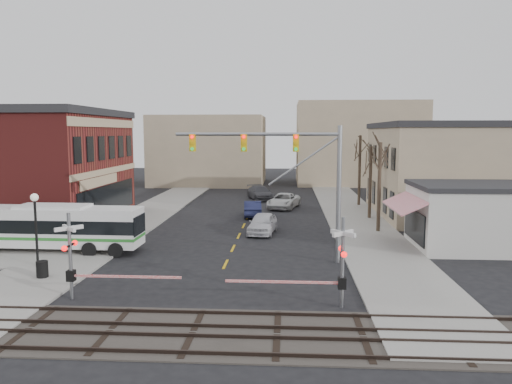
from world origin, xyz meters
TOP-DOWN VIEW (x-y plane):
  - ground at (0.00, 0.00)m, footprint 160.00×160.00m
  - sidewalk_west at (-9.50, 20.00)m, footprint 5.00×60.00m
  - sidewalk_east at (9.50, 20.00)m, footprint 5.00×60.00m
  - ballast_strip at (0.00, -8.00)m, footprint 160.00×5.00m
  - rail_tracks at (0.00, -8.00)m, footprint 160.00×3.91m
  - tan_building at (22.00, 20.00)m, footprint 20.30×15.30m
  - awning_shop at (15.97, 7.00)m, footprint 9.74×6.20m
  - tree_east_a at (10.50, 12.00)m, footprint 0.28×0.28m
  - tree_east_b at (10.80, 18.00)m, footprint 0.28×0.28m
  - tree_east_c at (11.00, 26.00)m, footprint 0.28×0.28m
  - transit_bus at (-11.29, 4.40)m, footprint 11.16×2.62m
  - traffic_signal_mast at (3.85, 2.84)m, footprint 9.61×0.30m
  - rr_crossing_west at (-5.86, -4.45)m, footprint 5.60×1.36m
  - rr_crossing_east at (5.52, -4.80)m, footprint 5.60×1.36m
  - street_lamp at (-10.52, 0.67)m, footprint 0.44×0.44m
  - trash_bin at (-9.14, -1.54)m, footprint 0.60×0.60m
  - car_a at (1.70, 11.06)m, footprint 2.37×4.74m
  - car_b at (0.41, 18.69)m, footprint 1.91×4.50m
  - car_c at (3.19, 23.89)m, footprint 3.70×5.80m
  - car_d at (0.49, 30.33)m, footprint 3.73×5.65m
  - pedestrian_near at (-8.13, 4.75)m, footprint 0.49×0.73m
  - pedestrian_far at (-10.36, 8.41)m, footprint 1.08×0.98m

SIDE VIEW (x-z plane):
  - ground at x=0.00m, z-range 0.00..0.00m
  - ballast_strip at x=0.00m, z-range 0.00..0.06m
  - sidewalk_west at x=-9.50m, z-range 0.00..0.12m
  - sidewalk_east at x=9.50m, z-range 0.00..0.12m
  - rail_tracks at x=0.00m, z-range 0.05..0.19m
  - trash_bin at x=-9.14m, z-range 0.12..0.97m
  - car_b at x=0.41m, z-range 0.00..1.44m
  - car_c at x=3.19m, z-range 0.00..1.49m
  - car_d at x=0.49m, z-range 0.00..1.52m
  - car_a at x=1.70m, z-range 0.00..1.55m
  - pedestrian_far at x=-10.36m, z-range 0.12..1.92m
  - pedestrian_near at x=-8.13m, z-range 0.12..2.08m
  - transit_bus at x=-11.29m, z-range 0.20..3.07m
  - rr_crossing_west at x=-5.86m, z-range -0.03..3.97m
  - rr_crossing_east at x=5.52m, z-range -0.03..3.97m
  - awning_shop at x=15.97m, z-range 0.01..4.31m
  - street_lamp at x=-10.52m, z-range 1.02..5.13m
  - tree_east_b at x=10.80m, z-range 0.12..6.42m
  - tree_east_a at x=10.50m, z-range 0.12..6.87m
  - tree_east_c at x=11.00m, z-range 0.12..7.32m
  - tan_building at x=22.00m, z-range 0.01..8.51m
  - traffic_signal_mast at x=3.85m, z-range 1.72..9.72m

